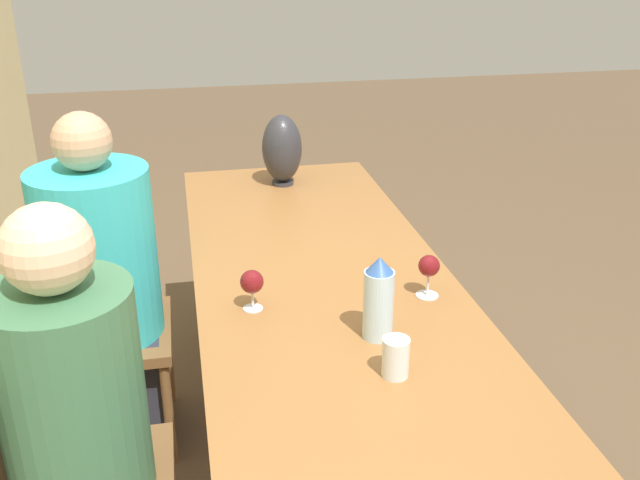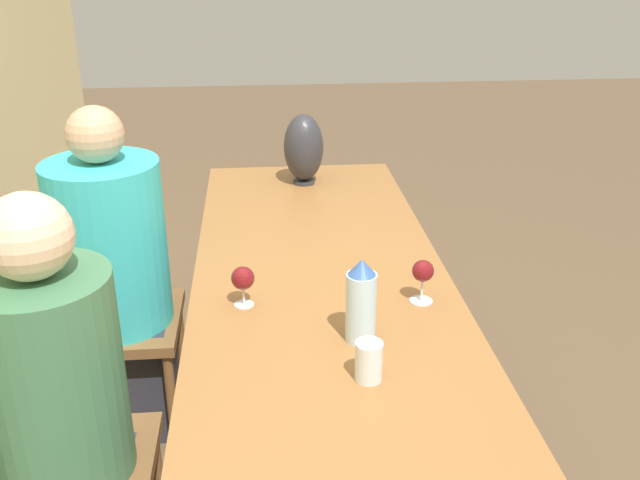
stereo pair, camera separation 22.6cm
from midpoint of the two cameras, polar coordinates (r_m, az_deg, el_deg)
The scene contains 10 objects.
dining_table at distance 2.11m, azimuth 3.75°, elevation -7.28°, with size 2.69×0.81×0.77m.
water_bottle at distance 1.88m, azimuth 6.77°, elevation -5.00°, with size 0.08×0.08×0.24m.
water_tumbler at distance 1.76m, azimuth 7.67°, elevation -9.69°, with size 0.07×0.07×0.10m.
vase at distance 3.03m, azimuth 0.83°, elevation 7.33°, with size 0.17×0.17×0.30m.
wine_glass_0 at distance 2.10m, azimuth 11.30°, elevation -2.65°, with size 0.07×0.07×0.13m.
wine_glass_1 at distance 2.05m, azimuth -3.06°, elevation -3.22°, with size 0.07×0.07×0.12m.
chair_near at distance 2.06m, azimuth -18.46°, elevation -16.44°, with size 0.44×0.44×0.91m.
chair_far at distance 2.70m, azimuth -15.03°, elevation -5.63°, with size 0.44×0.44×0.91m.
person_near at distance 1.94m, azimuth -16.64°, elevation -12.68°, with size 0.35×0.35×1.24m.
person_far at distance 2.61m, azimuth -13.56°, elevation -2.38°, with size 0.40×0.40×1.25m.
Camera 2 is at (-1.80, 0.19, 1.78)m, focal length 40.00 mm.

